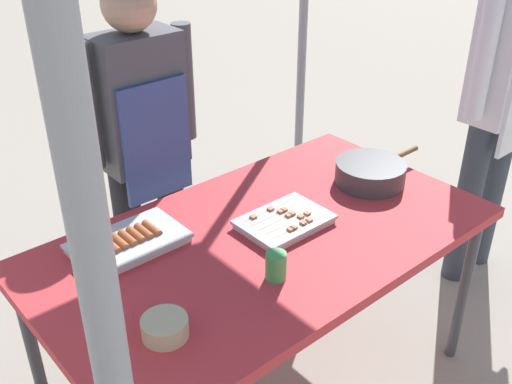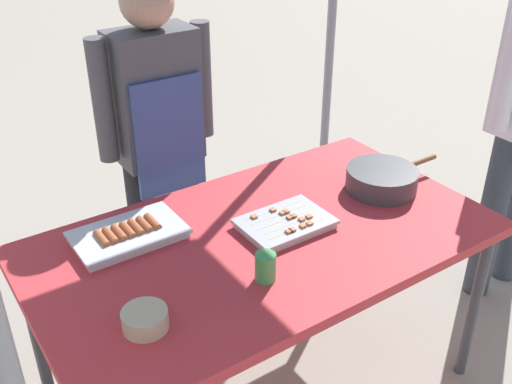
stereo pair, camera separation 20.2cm
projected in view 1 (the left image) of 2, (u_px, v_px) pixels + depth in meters
stall_table at (265, 247)px, 2.09m from camera, size 1.60×0.90×0.75m
tray_grilled_sausages at (128, 242)px, 1.99m from camera, size 0.38×0.23×0.05m
tray_meat_skewers at (284, 221)px, 2.11m from camera, size 0.32×0.22×0.04m
cooking_wok at (371, 172)px, 2.37m from camera, size 0.44×0.28×0.09m
condiment_bowl at (165, 327)px, 1.62m from camera, size 0.13×0.13×0.06m
drink_cup_near_edge at (276, 266)px, 1.83m from camera, size 0.07×0.07×0.09m
vendor_woman at (143, 136)px, 2.43m from camera, size 0.52×0.22×1.53m
customer_nearby at (504, 86)px, 2.65m from camera, size 0.52×0.23×1.67m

